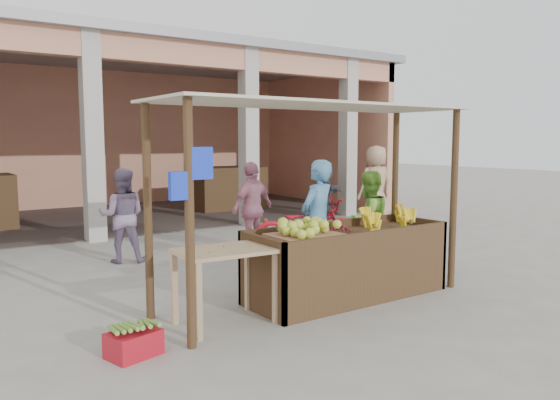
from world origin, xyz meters
TOP-DOWN VIEW (x-y plane):
  - ground at (0.00, 0.00)m, footprint 60.00×60.00m
  - market_building at (0.05, 8.93)m, footprint 14.40×6.40m
  - fruit_stall at (0.50, 0.00)m, footprint 2.60×0.95m
  - stall_awning at (-0.01, 0.06)m, footprint 4.09×1.35m
  - banana_heap at (1.21, 0.05)m, footprint 1.16×0.63m
  - melon_tray at (-0.15, -0.02)m, footprint 0.82×0.71m
  - berry_heap at (0.38, 0.02)m, footprint 0.42×0.34m
  - side_table at (-1.26, -0.04)m, footprint 1.06×0.74m
  - papaya_pile at (-1.26, -0.04)m, footprint 0.64×0.37m
  - red_crate at (-2.37, -0.33)m, footprint 0.52×0.43m
  - plantain_bundle at (-2.37, -0.33)m, footprint 0.34×0.24m
  - produce_sacks at (2.79, 5.21)m, footprint 0.88×0.83m
  - vendor_blue at (0.70, 0.86)m, footprint 0.80×0.69m
  - vendor_green at (1.67, 0.85)m, footprint 0.77×0.45m
  - motorcycle at (1.49, 2.13)m, footprint 1.24×2.11m
  - shopper_b at (0.89, 2.89)m, footprint 1.11×0.79m
  - shopper_c at (5.14, 4.24)m, footprint 1.03×0.72m
  - shopper_d at (4.59, 5.44)m, footprint 0.97×1.50m
  - shopper_f at (-1.17, 3.52)m, footprint 0.93×0.75m

SIDE VIEW (x-z plane):
  - ground at x=0.00m, z-range 0.00..0.00m
  - red_crate at x=-2.37m, z-range 0.00..0.23m
  - plantain_bundle at x=-2.37m, z-range 0.23..0.30m
  - produce_sacks at x=2.79m, z-range 0.00..0.67m
  - fruit_stall at x=0.50m, z-range 0.00..0.80m
  - motorcycle at x=1.49m, z-range 0.00..1.04m
  - side_table at x=-1.26m, z-range 0.27..1.09m
  - shopper_d at x=4.59m, z-range 0.00..1.50m
  - vendor_green at x=1.67m, z-range 0.00..1.59m
  - shopper_f at x=-1.17m, z-range 0.00..1.66m
  - shopper_b at x=0.89m, z-range 0.00..1.70m
  - berry_heap at x=0.38m, z-range 0.80..0.93m
  - melon_tray at x=-0.15m, z-range 0.79..1.01m
  - vendor_blue at x=0.70m, z-range 0.00..1.81m
  - banana_heap at x=1.21m, z-range 0.80..1.01m
  - papaya_pile at x=-1.26m, z-range 0.82..1.00m
  - shopper_c at x=5.14m, z-range 0.00..2.03m
  - stall_awning at x=-0.01m, z-range 0.78..3.17m
  - market_building at x=0.05m, z-range 0.60..4.80m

